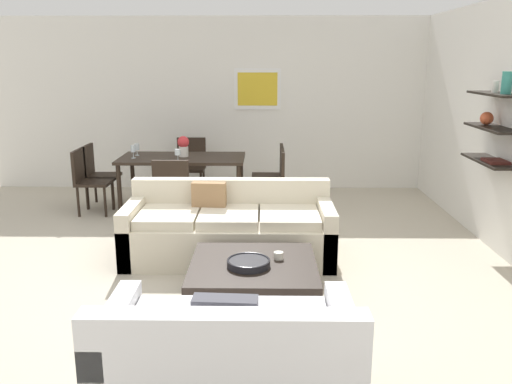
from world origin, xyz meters
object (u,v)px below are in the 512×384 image
object	(u,v)px
loveseat_white	(229,361)
centerpiece_vase	(183,145)
dining_chair_right_far	(273,172)
dining_table	(182,162)
sofa_beige	(229,231)
coffee_table	(253,284)
dining_chair_head	(191,163)
dining_chair_left_far	(97,171)
dining_chair_foot	(173,189)
wine_glass_left_near	(133,149)
candle_jar	(279,256)
dining_chair_left_near	(88,177)
wine_glass_foot	(178,153)
dining_chair_right_near	(274,178)
wine_glass_left_far	(137,147)
decorative_bowl	(249,263)

from	to	relation	value
loveseat_white	centerpiece_vase	size ratio (longest dim) A/B	5.39
loveseat_white	dining_chair_right_far	size ratio (longest dim) A/B	1.72
loveseat_white	dining_table	world-z (taller)	loveseat_white
dining_table	dining_chair_right_far	bearing A→B (deg)	8.72
sofa_beige	coffee_table	size ratio (longest dim) A/B	2.03
sofa_beige	dining_chair_head	distance (m)	2.78
dining_chair_right_far	dining_chair_left_far	world-z (taller)	same
dining_chair_foot	centerpiece_vase	size ratio (longest dim) A/B	3.14
dining_chair_head	wine_glass_left_near	xyz separation A→B (m)	(-0.64, -0.94, 0.37)
candle_jar	dining_chair_left_near	distance (m)	3.66
dining_chair_left_near	wine_glass_foot	bearing A→B (deg)	-7.96
coffee_table	wine_glass_left_near	world-z (taller)	wine_glass_left_near
sofa_beige	wine_glass_foot	bearing A→B (deg)	117.31
dining_chair_foot	dining_chair_head	size ratio (longest dim) A/B	1.00
dining_chair_head	dining_chair_right_near	world-z (taller)	same
dining_chair_head	dining_chair_right_far	distance (m)	1.41
wine_glass_foot	centerpiece_vase	bearing A→B (deg)	87.56
candle_jar	wine_glass_left_far	distance (m)	3.54
dining_table	dining_chair_right_near	bearing A→B (deg)	-8.72
sofa_beige	dining_chair_foot	size ratio (longest dim) A/B	2.45
dining_chair_head	dining_chair_foot	bearing A→B (deg)	-90.00
loveseat_white	dining_chair_left_near	world-z (taller)	dining_chair_left_near
loveseat_white	dining_chair_left_near	xyz separation A→B (m)	(-2.17, 4.11, 0.21)
wine_glass_left_far	wine_glass_foot	world-z (taller)	wine_glass_foot
dining_chair_right_far	dining_chair_head	bearing A→B (deg)	152.94
loveseat_white	dining_chair_foot	xyz separation A→B (m)	(-0.91, 3.47, 0.21)
centerpiece_vase	wine_glass_left_far	bearing A→B (deg)	173.70
sofa_beige	dining_chair_head	bearing A→B (deg)	105.81
centerpiece_vase	dining_chair_left_near	bearing A→B (deg)	-169.94
dining_chair_foot	centerpiece_vase	xyz separation A→B (m)	(0.02, 0.87, 0.40)
dining_chair_left_near	dining_chair_left_far	distance (m)	0.39
dining_table	dining_chair_right_near	distance (m)	1.28
dining_chair_right_far	candle_jar	bearing A→B (deg)	-90.24
dining_table	dining_chair_left_near	bearing A→B (deg)	-171.28
loveseat_white	dining_chair_left_near	distance (m)	4.65
dining_chair_left_near	wine_glass_left_far	distance (m)	0.77
dining_chair_head	dining_chair_right_far	xyz separation A→B (m)	(1.26, -0.64, 0.00)
decorative_bowl	wine_glass_left_near	size ratio (longest dim) A/B	2.07
dining_table	dining_chair_foot	distance (m)	0.85
wine_glass_left_far	decorative_bowl	bearing A→B (deg)	-62.39
coffee_table	dining_chair_left_near	bearing A→B (deg)	129.67
dining_chair_foot	wine_glass_foot	xyz separation A→B (m)	(-0.00, 0.47, 0.37)
dining_table	wine_glass_left_far	bearing A→B (deg)	170.64
sofa_beige	candle_jar	bearing A→B (deg)	-64.48
candle_jar	centerpiece_vase	xyz separation A→B (m)	(-1.23, 2.89, 0.49)
dining_chair_head	centerpiece_vase	size ratio (longest dim) A/B	3.14
decorative_bowl	wine_glass_left_near	bearing A→B (deg)	119.30
coffee_table	dining_table	bearing A→B (deg)	109.24
wine_glass_left_far	wine_glass_left_near	distance (m)	0.21
candle_jar	wine_glass_foot	size ratio (longest dim) A/B	0.50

